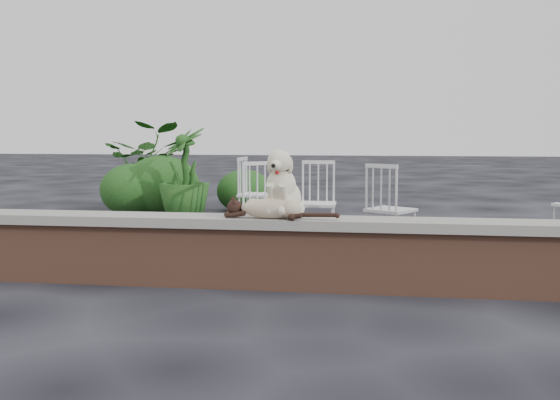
# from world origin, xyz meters

# --- Properties ---
(ground) EXTENTS (60.00, 60.00, 0.00)m
(ground) POSITION_xyz_m (0.00, 0.00, 0.00)
(ground) COLOR black
(ground) RESTS_ON ground
(brick_wall) EXTENTS (6.00, 0.30, 0.50)m
(brick_wall) POSITION_xyz_m (0.00, 0.00, 0.25)
(brick_wall) COLOR brown
(brick_wall) RESTS_ON ground
(capstone) EXTENTS (6.20, 0.40, 0.08)m
(capstone) POSITION_xyz_m (0.00, 0.00, 0.54)
(capstone) COLOR slate
(capstone) RESTS_ON brick_wall
(dog) EXTENTS (0.44, 0.54, 0.56)m
(dog) POSITION_xyz_m (-0.11, 0.07, 0.86)
(dog) COLOR beige
(dog) RESTS_ON capstone
(cat) EXTENTS (1.11, 0.44, 0.18)m
(cat) POSITION_xyz_m (-0.19, -0.08, 0.67)
(cat) COLOR tan
(cat) RESTS_ON capstone
(chair_e) EXTENTS (0.61, 0.61, 0.94)m
(chair_e) POSITION_xyz_m (-0.90, 3.13, 0.47)
(chair_e) COLOR white
(chair_e) RESTS_ON ground
(chair_a) EXTENTS (0.79, 0.79, 0.94)m
(chair_a) POSITION_xyz_m (-0.55, 1.80, 0.47)
(chair_a) COLOR white
(chair_a) RESTS_ON ground
(chair_c) EXTENTS (0.77, 0.77, 0.94)m
(chair_c) POSITION_xyz_m (0.80, 1.72, 0.47)
(chair_c) COLOR white
(chair_c) RESTS_ON ground
(chair_b) EXTENTS (0.57, 0.57, 0.94)m
(chair_b) POSITION_xyz_m (-0.02, 2.15, 0.47)
(chair_b) COLOR white
(chair_b) RESTS_ON ground
(potted_plant_a) EXTENTS (1.50, 1.37, 1.44)m
(potted_plant_a) POSITION_xyz_m (-3.04, 5.00, 0.72)
(potted_plant_a) COLOR #144716
(potted_plant_a) RESTS_ON ground
(potted_plant_b) EXTENTS (1.04, 1.04, 1.33)m
(potted_plant_b) POSITION_xyz_m (-2.08, 3.83, 0.66)
(potted_plant_b) COLOR #144716
(potted_plant_b) RESTS_ON ground
(shrubbery) EXTENTS (2.60, 1.51, 0.95)m
(shrubbery) POSITION_xyz_m (-2.57, 4.63, 0.39)
(shrubbery) COLOR #144716
(shrubbery) RESTS_ON ground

